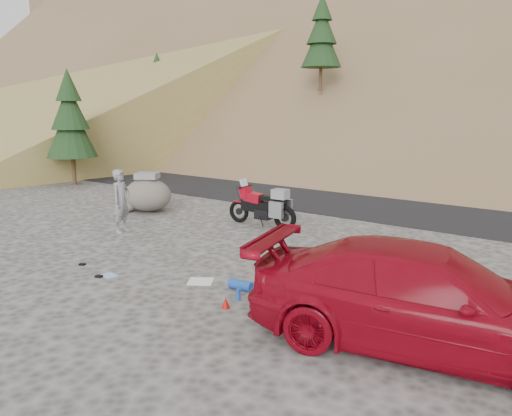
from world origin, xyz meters
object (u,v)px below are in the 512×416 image
at_px(red_car, 423,346).
at_px(boulder, 148,195).
at_px(motorcycle, 265,207).
at_px(man, 123,232).

distance_m(red_car, boulder, 11.35).
height_order(motorcycle, boulder, motorcycle).
distance_m(motorcycle, boulder, 4.42).
xyz_separation_m(man, boulder, (-1.65, 2.37, 0.56)).
xyz_separation_m(motorcycle, red_car, (6.19, -4.62, -0.58)).
bearing_deg(motorcycle, man, -136.62).
distance_m(man, boulder, 2.94).
bearing_deg(man, boulder, 19.62).
xyz_separation_m(red_car, boulder, (-10.58, 4.07, 0.56)).
height_order(man, red_car, man).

